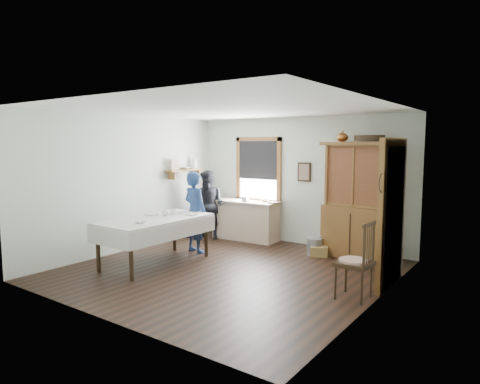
# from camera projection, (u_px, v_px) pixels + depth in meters

# --- Properties ---
(room) EXTENTS (5.01, 5.01, 2.70)m
(room) POSITION_uv_depth(u_px,v_px,m) (228.00, 191.00, 7.09)
(room) COLOR black
(room) RESTS_ON ground
(window) EXTENTS (1.18, 0.07, 1.48)m
(window) POSITION_uv_depth(u_px,v_px,m) (258.00, 167.00, 9.63)
(window) COLOR white
(window) RESTS_ON room
(doorway) EXTENTS (0.09, 1.14, 2.22)m
(doorway) POSITION_uv_depth(u_px,v_px,m) (393.00, 209.00, 6.38)
(doorway) COLOR #3F342D
(doorway) RESTS_ON room
(wall_shelf) EXTENTS (0.24, 1.00, 0.44)m
(wall_shelf) POSITION_uv_depth(u_px,v_px,m) (185.00, 169.00, 9.68)
(wall_shelf) COLOR brown
(wall_shelf) RESTS_ON room
(framed_picture) EXTENTS (0.30, 0.04, 0.40)m
(framed_picture) POSITION_uv_depth(u_px,v_px,m) (304.00, 172.00, 8.97)
(framed_picture) COLOR black
(framed_picture) RESTS_ON room
(rug_beater) EXTENTS (0.01, 0.27, 0.27)m
(rug_beater) POSITION_uv_depth(u_px,v_px,m) (382.00, 174.00, 5.88)
(rug_beater) COLOR black
(rug_beater) RESTS_ON room
(work_counter) EXTENTS (1.55, 0.64, 0.88)m
(work_counter) POSITION_uv_depth(u_px,v_px,m) (246.00, 220.00, 9.58)
(work_counter) COLOR #C7A98A
(work_counter) RESTS_ON room
(china_hutch) EXTENTS (1.32, 0.69, 2.17)m
(china_hutch) POSITION_uv_depth(u_px,v_px,m) (356.00, 200.00, 8.02)
(china_hutch) COLOR brown
(china_hutch) RESTS_ON room
(dining_table) EXTENTS (1.10, 2.08, 0.83)m
(dining_table) POSITION_uv_depth(u_px,v_px,m) (156.00, 241.00, 7.61)
(dining_table) COLOR silver
(dining_table) RESTS_ON room
(spindle_chair) EXTENTS (0.52, 0.52, 1.09)m
(spindle_chair) POSITION_uv_depth(u_px,v_px,m) (354.00, 260.00, 5.88)
(spindle_chair) COLOR black
(spindle_chair) RESTS_ON room
(pail) EXTENTS (0.36, 0.36, 0.32)m
(pail) POSITION_uv_depth(u_px,v_px,m) (315.00, 247.00, 8.26)
(pail) COLOR #A0A2A8
(pail) RESTS_ON room
(wicker_basket) EXTENTS (0.39, 0.34, 0.19)m
(wicker_basket) POSITION_uv_depth(u_px,v_px,m) (319.00, 251.00, 8.16)
(wicker_basket) COLOR tan
(wicker_basket) RESTS_ON room
(woman_blue) EXTENTS (0.60, 0.45, 1.49)m
(woman_blue) POSITION_uv_depth(u_px,v_px,m) (195.00, 215.00, 8.40)
(woman_blue) COLOR navy
(woman_blue) RESTS_ON room
(figure_dark) EXTENTS (0.74, 0.60, 1.43)m
(figure_dark) POSITION_uv_depth(u_px,v_px,m) (209.00, 208.00, 9.59)
(figure_dark) COLOR black
(figure_dark) RESTS_ON room
(table_cup_a) EXTENTS (0.14, 0.14, 0.09)m
(table_cup_a) POSITION_uv_depth(u_px,v_px,m) (165.00, 213.00, 7.81)
(table_cup_a) COLOR white
(table_cup_a) RESTS_ON dining_table
(table_cup_b) EXTENTS (0.14, 0.14, 0.10)m
(table_cup_b) POSITION_uv_depth(u_px,v_px,m) (173.00, 212.00, 7.96)
(table_cup_b) COLOR white
(table_cup_b) RESTS_ON dining_table
(table_bowl) EXTENTS (0.22, 0.22, 0.05)m
(table_bowl) POSITION_uv_depth(u_px,v_px,m) (140.00, 222.00, 7.07)
(table_bowl) COLOR white
(table_bowl) RESTS_ON dining_table
(counter_book) EXTENTS (0.20, 0.25, 0.02)m
(counter_book) POSITION_uv_depth(u_px,v_px,m) (270.00, 202.00, 9.23)
(counter_book) COLOR #7F6755
(counter_book) RESTS_ON work_counter
(counter_bowl) EXTENTS (0.19, 0.19, 0.06)m
(counter_bowl) POSITION_uv_depth(u_px,v_px,m) (265.00, 200.00, 9.38)
(counter_bowl) COLOR white
(counter_bowl) RESTS_ON work_counter
(shelf_bowl) EXTENTS (0.22, 0.22, 0.05)m
(shelf_bowl) POSITION_uv_depth(u_px,v_px,m) (186.00, 168.00, 9.69)
(shelf_bowl) COLOR white
(shelf_bowl) RESTS_ON wall_shelf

